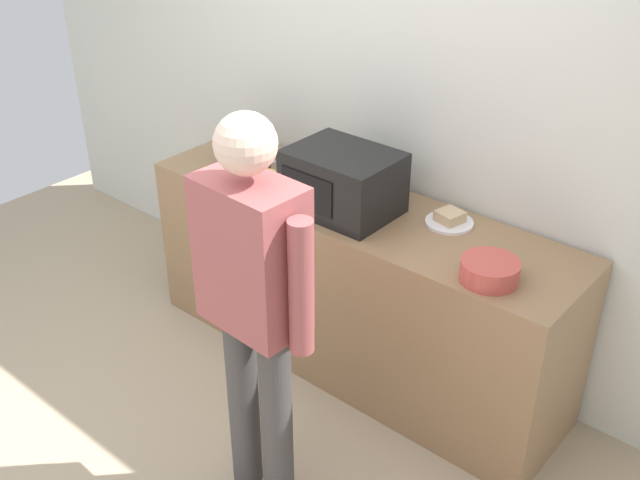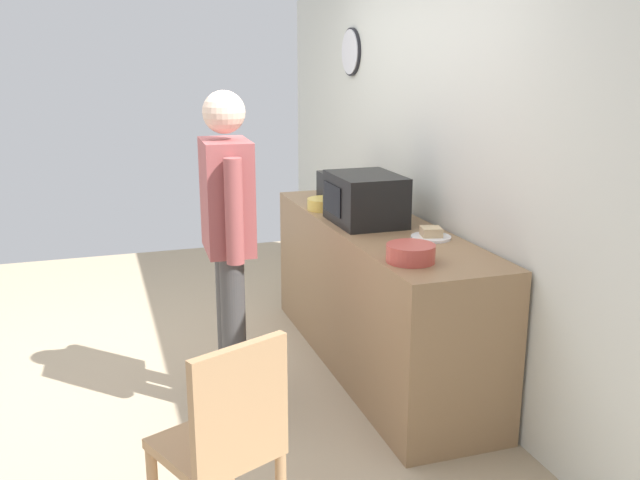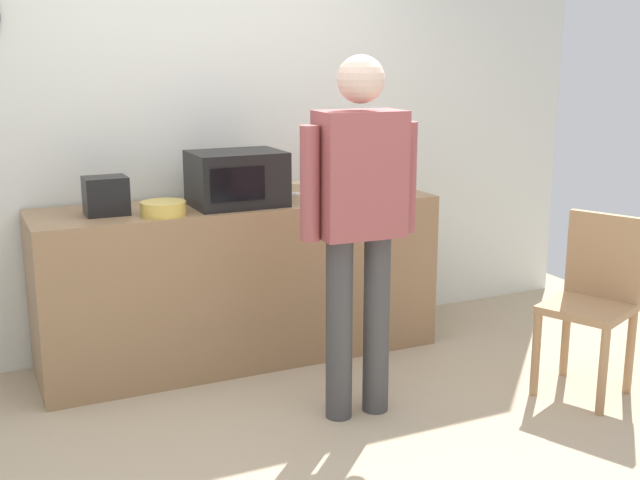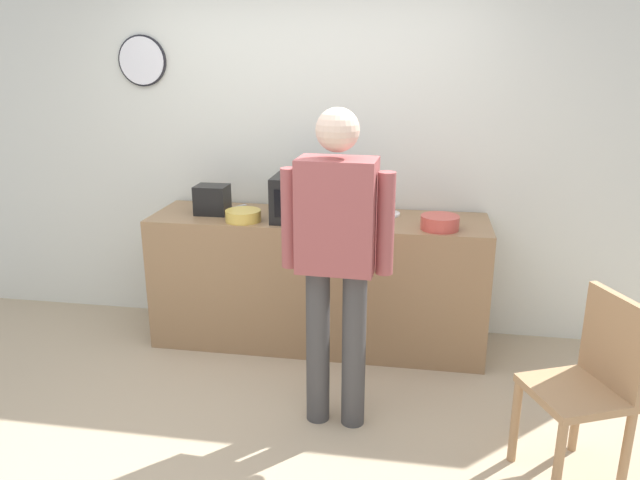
{
  "view_description": "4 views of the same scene",
  "coord_description": "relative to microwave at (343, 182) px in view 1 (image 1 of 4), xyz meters",
  "views": [
    {
      "loc": [
        2.09,
        -1.36,
        2.61
      ],
      "look_at": [
        0.26,
        0.8,
        0.97
      ],
      "focal_mm": 42.3,
      "sensor_mm": 36.0,
      "label": 1
    },
    {
      "loc": [
        3.95,
        -0.4,
        1.91
      ],
      "look_at": [
        0.33,
        0.79,
        0.9
      ],
      "focal_mm": 39.13,
      "sensor_mm": 36.0,
      "label": 2
    },
    {
      "loc": [
        -1.32,
        -3.0,
        1.75
      ],
      "look_at": [
        0.38,
        0.65,
        0.8
      ],
      "focal_mm": 44.7,
      "sensor_mm": 36.0,
      "label": 3
    },
    {
      "loc": [
        0.81,
        -2.71,
        2.0
      ],
      "look_at": [
        0.22,
        0.78,
        0.9
      ],
      "focal_mm": 34.06,
      "sensor_mm": 36.0,
      "label": 4
    }
  ],
  "objects": [
    {
      "name": "sandwich_plate",
      "position": [
        0.47,
        0.21,
        -0.13
      ],
      "size": [
        0.22,
        0.22,
        0.07
      ],
      "color": "white",
      "rests_on": "kitchen_counter"
    },
    {
      "name": "cereal_bowl",
      "position": [
        -0.44,
        -0.11,
        -0.11
      ],
      "size": [
        0.24,
        0.24,
        0.07
      ],
      "primitive_type": "cylinder",
      "color": "gold",
      "rests_on": "kitchen_counter"
    },
    {
      "name": "salad_bowl",
      "position": [
        0.84,
        -0.09,
        -0.11
      ],
      "size": [
        0.24,
        0.24,
        0.09
      ],
      "primitive_type": "cylinder",
      "color": "#C64C42",
      "rests_on": "kitchen_counter"
    },
    {
      "name": "ground_plane",
      "position": [
        -0.11,
        -1.15,
        -1.08
      ],
      "size": [
        6.0,
        6.0,
        0.0
      ],
      "primitive_type": "plane",
      "color": "tan"
    },
    {
      "name": "person_standing",
      "position": [
        0.29,
        -0.9,
        -0.05
      ],
      "size": [
        0.59,
        0.26,
        1.75
      ],
      "color": "#413F40",
      "rests_on": "ground_plane"
    },
    {
      "name": "spoon_utensil",
      "position": [
        -0.28,
        0.31,
        -0.15
      ],
      "size": [
        0.15,
        0.12,
        0.01
      ],
      "primitive_type": "cube",
      "rotation": [
        0.0,
        0.0,
        2.48
      ],
      "color": "silver",
      "rests_on": "kitchen_counter"
    },
    {
      "name": "kitchen_counter",
      "position": [
        0.03,
        0.07,
        -0.61
      ],
      "size": [
        2.29,
        0.62,
        0.93
      ],
      "primitive_type": "cube",
      "color": "#93704C",
      "rests_on": "ground_plane"
    },
    {
      "name": "fork_utensil",
      "position": [
        -0.59,
        0.24,
        -0.15
      ],
      "size": [
        0.1,
        0.16,
        0.01
      ],
      "primitive_type": "cube",
      "rotation": [
        0.0,
        0.0,
        1.06
      ],
      "color": "silver",
      "rests_on": "kitchen_counter"
    },
    {
      "name": "toaster",
      "position": [
        -0.71,
        0.04,
        -0.05
      ],
      "size": [
        0.22,
        0.18,
        0.2
      ],
      "primitive_type": "cube",
      "color": "black",
      "rests_on": "kitchen_counter"
    },
    {
      "name": "back_wall",
      "position": [
        -0.11,
        0.45,
        0.23
      ],
      "size": [
        5.4,
        0.13,
        2.6
      ],
      "color": "silver",
      "rests_on": "ground_plane"
    },
    {
      "name": "microwave",
      "position": [
        0.0,
        0.0,
        0.0
      ],
      "size": [
        0.5,
        0.39,
        0.3
      ],
      "color": "black",
      "rests_on": "kitchen_counter"
    }
  ]
}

